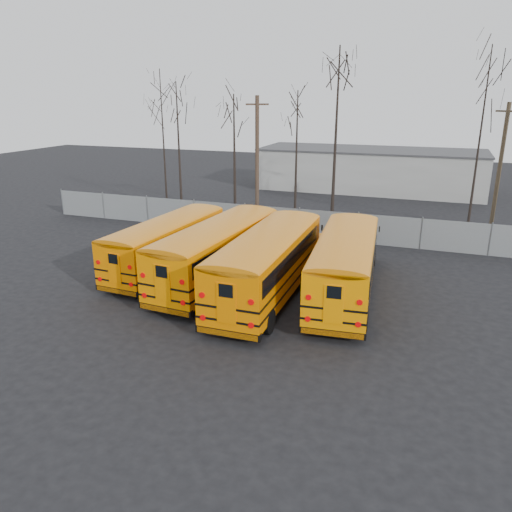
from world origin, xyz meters
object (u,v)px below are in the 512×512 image
at_px(bus_b, 220,247).
at_px(utility_pole_right, 500,168).
at_px(bus_c, 269,259).
at_px(bus_d, 346,260).
at_px(bus_a, 169,240).
at_px(utility_pole_left, 257,160).

xyz_separation_m(bus_b, utility_pole_right, (14.15, 15.82, 2.68)).
bearing_deg(bus_c, bus_b, 161.21).
relative_size(bus_d, utility_pole_right, 1.30).
xyz_separation_m(bus_a, bus_c, (6.50, -1.82, 0.20)).
height_order(bus_c, utility_pole_right, utility_pole_right).
distance_m(bus_a, utility_pole_right, 23.30).
bearing_deg(utility_pole_right, bus_c, -100.13).
relative_size(bus_d, utility_pole_left, 1.24).
bearing_deg(utility_pole_left, bus_b, -101.22).
bearing_deg(bus_b, bus_c, -14.25).
xyz_separation_m(bus_a, bus_b, (3.43, -0.79, 0.16)).
bearing_deg(bus_a, utility_pole_left, 88.72).
distance_m(bus_c, utility_pole_right, 20.33).
xyz_separation_m(bus_a, bus_d, (9.93, -0.57, 0.13)).
relative_size(bus_a, utility_pole_right, 1.21).
height_order(bus_d, utility_pole_right, utility_pole_right).
distance_m(bus_d, utility_pole_right, 17.58).
bearing_deg(bus_c, bus_d, 19.68).
height_order(bus_c, utility_pole_left, utility_pole_left).
distance_m(bus_a, utility_pole_left, 12.16).
relative_size(utility_pole_left, utility_pole_right, 1.05).
bearing_deg(bus_a, bus_c, -12.33).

